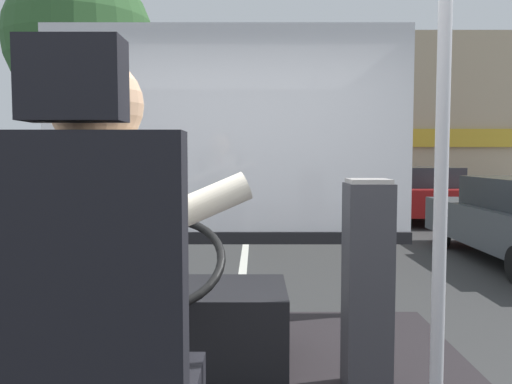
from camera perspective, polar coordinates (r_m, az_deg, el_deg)
ground at (r=10.80m, az=-0.92°, el=-5.14°), size 18.00×44.00×0.06m
driver_seat at (r=1.38m, az=-17.34°, el=-17.44°), size 0.48×0.48×1.32m
bus_driver at (r=1.42m, az=-16.23°, el=-7.70°), size 0.79×0.59×0.85m
steering_console at (r=2.72m, az=-8.52°, el=-14.11°), size 1.10×1.01×0.80m
handrail_pole at (r=1.76m, az=20.00°, el=4.10°), size 0.04×0.04×2.15m
fare_box at (r=2.42m, az=12.31°, el=-10.09°), size 0.20×0.21×0.96m
windshield_panel at (r=3.49m, az=-3.09°, el=3.67°), size 2.50×0.08×1.48m
street_tree at (r=10.97m, az=-18.79°, el=15.50°), size 2.84×2.84×5.36m
shop_building at (r=20.37m, az=16.36°, el=7.28°), size 13.21×4.65×5.85m
parked_car_red at (r=14.26m, az=17.73°, el=-0.09°), size 1.86×3.93×1.41m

